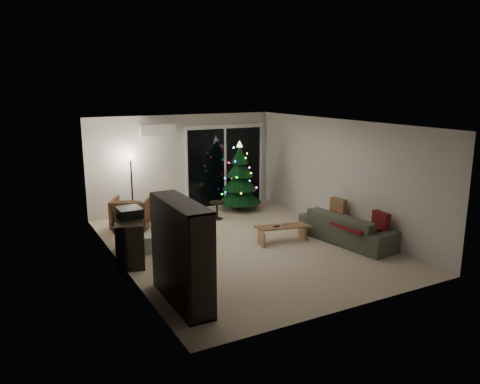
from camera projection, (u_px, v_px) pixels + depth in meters
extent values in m
plane|color=beige|center=(243.00, 245.00, 9.69)|extent=(6.50, 6.50, 0.00)
plane|color=white|center=(243.00, 123.00, 9.14)|extent=(6.50, 6.50, 0.00)
cube|color=silver|center=(183.00, 163.00, 12.21)|extent=(5.00, 0.02, 2.50)
cube|color=silver|center=(352.00, 228.00, 6.62)|extent=(5.00, 0.02, 2.50)
cube|color=silver|center=(119.00, 200.00, 8.26)|extent=(0.02, 6.50, 2.50)
cube|color=silver|center=(340.00, 175.00, 10.57)|extent=(0.02, 6.50, 2.50)
cube|color=black|center=(225.00, 167.00, 12.79)|extent=(2.20, 0.02, 2.10)
cube|color=white|center=(158.00, 130.00, 11.58)|extent=(0.90, 0.22, 0.28)
cube|color=#3F3833|center=(217.00, 202.00, 13.48)|extent=(2.60, 1.00, 0.10)
cube|color=white|center=(211.00, 181.00, 13.70)|extent=(2.20, 0.06, 1.00)
cube|color=black|center=(131.00, 238.00, 8.81)|extent=(0.85, 1.41, 0.83)
cube|color=black|center=(129.00, 212.00, 8.70)|extent=(0.42, 0.50, 0.18)
imported|color=brown|center=(131.00, 213.00, 10.65)|extent=(1.10, 1.11, 0.75)
cube|color=beige|center=(173.00, 230.00, 9.86)|extent=(0.62, 0.62, 0.48)
cube|color=white|center=(148.00, 244.00, 9.25)|extent=(0.57, 0.51, 0.34)
cube|color=white|center=(202.00, 230.00, 10.25)|extent=(0.45, 0.41, 0.26)
cylinder|color=black|center=(217.00, 210.00, 11.50)|extent=(0.40, 0.40, 0.45)
cylinder|color=black|center=(132.00, 188.00, 11.32)|extent=(0.26, 0.26, 1.60)
imported|color=#4C5744|center=(349.00, 227.00, 9.80)|extent=(1.15, 2.25, 0.63)
cube|color=maroon|center=(345.00, 222.00, 9.73)|extent=(0.67, 1.55, 0.05)
cube|color=#A6864E|center=(338.00, 207.00, 10.42)|extent=(0.16, 0.42, 0.41)
cube|color=maroon|center=(381.00, 222.00, 9.31)|extent=(0.15, 0.42, 0.41)
cube|color=black|center=(277.00, 226.00, 9.74)|extent=(0.14, 0.04, 0.02)
cube|color=slate|center=(285.00, 224.00, 9.90)|extent=(0.13, 0.08, 0.02)
cone|color=#0A3A15|center=(240.00, 176.00, 12.23)|extent=(1.35, 1.35, 1.83)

